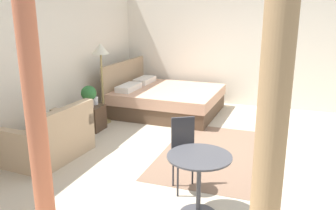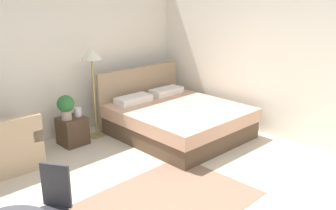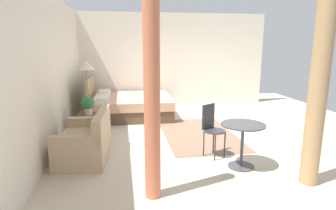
{
  "view_description": "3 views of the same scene",
  "coord_description": "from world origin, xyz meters",
  "views": [
    {
      "loc": [
        -5.29,
        -1.03,
        2.23
      ],
      "look_at": [
        -0.1,
        0.79,
        0.69
      ],
      "focal_mm": 37.06,
      "sensor_mm": 36.0,
      "label": 1
    },
    {
      "loc": [
        -2.74,
        -2.73,
        2.43
      ],
      "look_at": [
        0.71,
        0.71,
        0.93
      ],
      "focal_mm": 38.55,
      "sensor_mm": 36.0,
      "label": 2
    },
    {
      "loc": [
        -6.0,
        1.64,
        1.96
      ],
      "look_at": [
        0.37,
        0.6,
        0.55
      ],
      "focal_mm": 30.21,
      "sensor_mm": 36.0,
      "label": 3
    }
  ],
  "objects": [
    {
      "name": "potted_plant",
      "position": [
        0.02,
        2.37,
        0.71
      ],
      "size": [
        0.28,
        0.28,
        0.41
      ],
      "color": "tan",
      "rests_on": "nightstand"
    },
    {
      "name": "couch",
      "position": [
        -1.21,
        2.29,
        0.29
      ],
      "size": [
        1.29,
        0.88,
        0.83
      ],
      "color": "tan",
      "rests_on": "ground"
    },
    {
      "name": "wall_right",
      "position": [
        2.89,
        0.0,
        1.44
      ],
      "size": [
        0.12,
        5.89,
        2.88
      ],
      "primitive_type": "cube",
      "color": "silver",
      "rests_on": "ground"
    },
    {
      "name": "wall_back",
      "position": [
        0.0,
        2.95,
        1.44
      ],
      "size": [
        8.79,
        0.12,
        2.88
      ],
      "primitive_type": "cube",
      "color": "silver",
      "rests_on": "ground"
    },
    {
      "name": "cafe_chair_near_window",
      "position": [
        -1.42,
        0.12,
        0.55
      ],
      "size": [
        0.51,
        0.51,
        0.92
      ],
      "color": "#2D2D33",
      "rests_on": "ground"
    },
    {
      "name": "bed",
      "position": [
        1.67,
        1.48,
        0.29
      ],
      "size": [
        1.97,
        2.21,
        1.09
      ],
      "color": "brown",
      "rests_on": "ground"
    },
    {
      "name": "area_rug",
      "position": [
        -0.23,
        0.01,
        0.0
      ],
      "size": [
        2.5,
        1.52,
        0.01
      ],
      "primitive_type": "cube",
      "color": "#7F604C",
      "rests_on": "ground"
    },
    {
      "name": "curtain_left",
      "position": [
        -2.64,
        -0.95,
        1.27
      ],
      "size": [
        0.25,
        0.25,
        2.53
      ],
      "color": "tan",
      "rests_on": "ground"
    },
    {
      "name": "floor_lamp",
      "position": [
        0.6,
        2.42,
        1.34
      ],
      "size": [
        0.34,
        0.34,
        1.58
      ],
      "color": "#99844C",
      "rests_on": "ground"
    },
    {
      "name": "nightstand",
      "position": [
        0.12,
        2.4,
        0.23
      ],
      "size": [
        0.41,
        0.41,
        0.47
      ],
      "color": "#473323",
      "rests_on": "ground"
    },
    {
      "name": "vase",
      "position": [
        0.24,
        2.38,
        0.54
      ],
      "size": [
        0.12,
        0.12,
        0.15
      ],
      "color": "silver",
      "rests_on": "nightstand"
    },
    {
      "name": "ground_plane",
      "position": [
        0.0,
        0.0,
        -0.01
      ],
      "size": [
        8.79,
        8.89,
        0.02
      ],
      "primitive_type": "cube",
      "color": "beige"
    },
    {
      "name": "balcony_table",
      "position": [
        -1.98,
        -0.22,
        0.51
      ],
      "size": [
        0.7,
        0.7,
        0.72
      ],
      "color": "#3F3F44",
      "rests_on": "ground"
    },
    {
      "name": "curtain_right",
      "position": [
        -2.64,
        1.29,
        1.27
      ],
      "size": [
        0.2,
        0.2,
        2.53
      ],
      "color": "#D1704C",
      "rests_on": "ground"
    }
  ]
}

